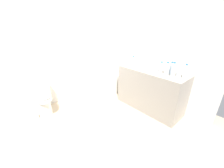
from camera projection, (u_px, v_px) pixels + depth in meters
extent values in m
plane|color=#C1AD8E|center=(99.00, 122.00, 2.60)|extent=(3.82, 3.82, 0.00)
cube|color=silver|center=(60.00, 51.00, 3.01)|extent=(3.22, 0.10, 2.32)
cube|color=silver|center=(150.00, 51.00, 3.02)|extent=(0.10, 2.92, 2.32)
cube|color=white|center=(94.00, 86.00, 3.48)|extent=(1.53, 0.65, 0.50)
cube|color=white|center=(94.00, 79.00, 3.39)|extent=(1.26, 0.47, 0.09)
cylinder|color=silver|center=(112.00, 70.00, 3.73)|extent=(0.09, 0.03, 0.03)
cylinder|color=silver|center=(89.00, 55.00, 3.45)|extent=(0.25, 0.03, 0.57)
cylinder|color=silver|center=(71.00, 68.00, 3.21)|extent=(0.31, 0.03, 0.03)
cube|color=white|center=(103.00, 82.00, 3.21)|extent=(0.22, 0.03, 0.20)
cylinder|color=white|center=(45.00, 107.00, 2.72)|extent=(0.24, 0.24, 0.40)
ellipsoid|color=white|center=(44.00, 99.00, 2.61)|extent=(0.29, 0.40, 0.12)
ellipsoid|color=white|center=(43.00, 96.00, 2.58)|extent=(0.28, 0.38, 0.02)
cube|color=white|center=(38.00, 88.00, 2.70)|extent=(0.37, 0.15, 0.30)
cylinder|color=#B7B7BD|center=(36.00, 81.00, 2.64)|extent=(0.03, 0.03, 0.01)
cube|color=gray|center=(150.00, 90.00, 2.89)|extent=(0.55, 1.36, 0.86)
cylinder|color=white|center=(150.00, 69.00, 2.73)|extent=(0.35, 0.35, 0.05)
cylinder|color=#BCBCC1|center=(156.00, 66.00, 2.86)|extent=(0.02, 0.02, 0.08)
cylinder|color=#BCBCC1|center=(155.00, 64.00, 2.81)|extent=(0.10, 0.02, 0.02)
cylinder|color=#BCBCC1|center=(158.00, 67.00, 2.83)|extent=(0.03, 0.03, 0.04)
cylinder|color=#BCBCC1|center=(153.00, 66.00, 2.91)|extent=(0.03, 0.03, 0.04)
cylinder|color=silver|center=(161.00, 67.00, 2.57)|extent=(0.06, 0.06, 0.18)
cylinder|color=blue|center=(162.00, 62.00, 2.53)|extent=(0.03, 0.03, 0.02)
cylinder|color=silver|center=(167.00, 69.00, 2.46)|extent=(0.07, 0.07, 0.20)
cylinder|color=blue|center=(168.00, 63.00, 2.42)|extent=(0.04, 0.04, 0.02)
cylinder|color=silver|center=(171.00, 68.00, 2.48)|extent=(0.06, 0.06, 0.20)
cylinder|color=blue|center=(172.00, 62.00, 2.43)|extent=(0.03, 0.03, 0.02)
cylinder|color=silver|center=(133.00, 60.00, 3.07)|extent=(0.07, 0.07, 0.17)
cylinder|color=blue|center=(134.00, 56.00, 3.03)|extent=(0.04, 0.04, 0.02)
cylinder|color=silver|center=(173.00, 70.00, 2.37)|extent=(0.07, 0.07, 0.23)
cylinder|color=blue|center=(175.00, 63.00, 2.32)|extent=(0.04, 0.04, 0.02)
cylinder|color=silver|center=(185.00, 72.00, 2.29)|extent=(0.06, 0.06, 0.22)
cylinder|color=blue|center=(187.00, 65.00, 2.25)|extent=(0.03, 0.03, 0.02)
cylinder|color=white|center=(137.00, 64.00, 2.96)|extent=(0.07, 0.07, 0.10)
cylinder|color=white|center=(179.00, 74.00, 2.40)|extent=(0.08, 0.08, 0.08)
cube|color=white|center=(143.00, 66.00, 2.94)|extent=(0.09, 0.06, 0.02)
cylinder|color=white|center=(36.00, 116.00, 2.68)|extent=(0.11, 0.11, 0.12)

